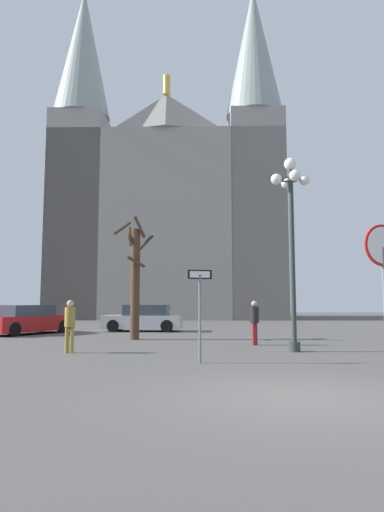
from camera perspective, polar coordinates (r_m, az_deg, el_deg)
ground_plane at (r=7.71m, az=13.62°, el=-17.35°), size 120.00×120.00×0.00m
cathedral at (r=44.92m, az=-2.91°, el=5.96°), size 22.80×15.41×33.30m
stop_sign at (r=10.06m, az=23.49°, el=-1.35°), size 0.87×0.23×3.17m
one_way_arrow_sign at (r=11.46m, az=1.02°, el=-6.22°), size 0.64×0.13×2.38m
street_lamp at (r=14.72m, az=12.71°, el=4.90°), size 1.31×1.31×6.26m
bare_tree at (r=18.86m, az=-7.36°, el=-2.81°), size 1.70×1.37×5.18m
parked_car_near_silver at (r=24.11m, az=-6.24°, el=-8.06°), size 4.36×2.34×1.41m
parked_car_far_red at (r=23.31m, az=-20.45°, el=-7.77°), size 3.89×4.59×1.41m
pedestrian_walking at (r=16.41m, az=8.07°, el=-7.96°), size 0.32×0.32×1.60m
pedestrian_standing at (r=14.27m, az=-15.48°, el=-8.08°), size 0.32×0.32×1.61m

